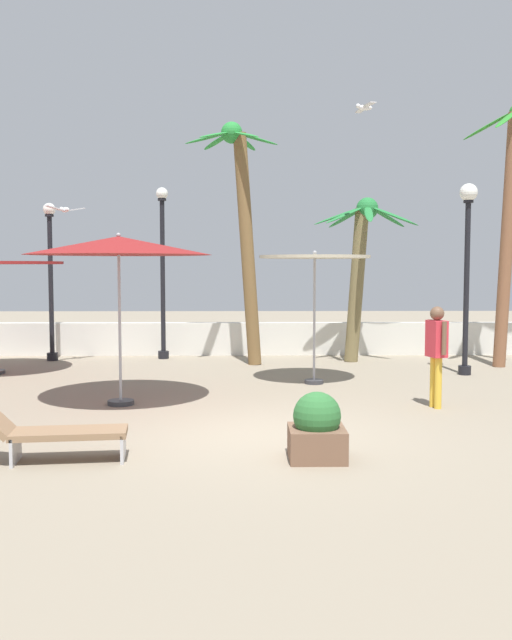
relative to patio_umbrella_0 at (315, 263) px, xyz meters
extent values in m
plane|color=gray|center=(-1.21, -4.33, -2.48)|extent=(56.00, 56.00, 0.00)
cube|color=silver|center=(-1.21, 4.76, -2.04)|extent=(25.20, 0.30, 0.88)
cylinder|color=#333338|center=(0.00, 0.00, -2.44)|extent=(0.39, 0.39, 0.08)
cylinder|color=#A5A5AD|center=(0.00, 0.00, -1.17)|extent=(0.05, 0.05, 2.62)
cylinder|color=#B7AD93|center=(0.00, 0.00, 0.12)|extent=(2.24, 2.24, 0.06)
sphere|color=#99999E|center=(0.00, 0.00, 0.21)|extent=(0.08, 0.08, 0.08)
cylinder|color=#333338|center=(-3.58, -2.17, -2.44)|extent=(0.46, 0.46, 0.08)
cylinder|color=#A5A5AD|center=(-3.58, -2.17, -1.15)|extent=(0.05, 0.05, 2.65)
cone|color=maroon|center=(-3.58, -2.17, 0.28)|extent=(3.20, 3.20, 0.32)
sphere|color=#99999E|center=(-3.58, -2.17, 0.46)|extent=(0.08, 0.08, 0.08)
cylinder|color=brown|center=(4.79, 2.39, 0.52)|extent=(0.52, 0.30, 6.01)
ellipsoid|color=#2B8128|center=(4.42, 2.71, 3.29)|extent=(1.19, 0.76, 0.66)
ellipsoid|color=#2B8128|center=(4.55, 1.90, 3.29)|extent=(1.00, 1.04, 0.66)
cylinder|color=brown|center=(-1.36, 2.86, 0.32)|extent=(0.69, 0.32, 5.61)
sphere|color=#288938|center=(-1.73, 2.86, 3.13)|extent=(0.51, 0.51, 0.51)
ellipsoid|color=#288938|center=(-1.17, 2.91, 3.00)|extent=(1.13, 0.30, 0.34)
ellipsoid|color=#288938|center=(-1.45, 3.35, 3.00)|extent=(0.74, 1.06, 0.34)
ellipsoid|color=#288938|center=(-2.09, 3.30, 3.00)|extent=(0.86, 0.99, 0.34)
ellipsoid|color=#288938|center=(-2.30, 2.85, 3.00)|extent=(1.12, 0.22, 0.34)
ellipsoid|color=#288938|center=(-2.10, 2.42, 3.00)|extent=(0.87, 0.99, 0.34)
ellipsoid|color=#288938|center=(-1.42, 2.39, 3.00)|extent=(0.79, 1.04, 0.34)
cylinder|color=brown|center=(1.39, 3.38, -0.55)|extent=(0.59, 0.34, 3.86)
sphere|color=#247737|center=(1.63, 3.38, 1.37)|extent=(0.55, 0.55, 0.55)
ellipsoid|color=#247737|center=(2.33, 3.48, 1.20)|extent=(1.35, 0.40, 0.53)
ellipsoid|color=#247737|center=(2.20, 3.79, 1.20)|extent=(1.20, 0.94, 0.53)
ellipsoid|color=#247737|center=(1.67, 4.08, 1.20)|extent=(0.27, 1.35, 0.53)
ellipsoid|color=#247737|center=(1.21, 3.93, 1.20)|extent=(0.97, 1.18, 0.53)
ellipsoid|color=#247737|center=(0.94, 3.28, 1.20)|extent=(1.35, 0.38, 0.53)
ellipsoid|color=#247737|center=(1.06, 2.98, 1.20)|extent=(1.21, 0.92, 0.53)
ellipsoid|color=#247737|center=(1.55, 2.68, 1.20)|extent=(0.35, 1.35, 0.53)
ellipsoid|color=#247737|center=(2.10, 2.85, 1.20)|extent=(1.04, 1.13, 0.53)
cylinder|color=black|center=(3.47, 1.16, -2.38)|extent=(0.28, 0.28, 0.20)
cylinder|color=black|center=(3.47, 1.16, -0.57)|extent=(0.12, 0.12, 3.82)
cylinder|color=black|center=(3.47, 1.16, 1.34)|extent=(0.22, 0.22, 0.06)
sphere|color=white|center=(3.47, 1.16, 1.54)|extent=(0.39, 0.39, 0.39)
cylinder|color=black|center=(-6.35, 3.66, -2.38)|extent=(0.28, 0.28, 0.20)
cylinder|color=black|center=(-6.35, 3.66, -0.63)|extent=(0.12, 0.12, 3.68)
cylinder|color=black|center=(-6.35, 3.66, 1.21)|extent=(0.22, 0.22, 0.06)
sphere|color=white|center=(-6.35, 3.66, 1.36)|extent=(0.31, 0.31, 0.31)
cylinder|color=black|center=(-3.55, 4.01, -2.38)|extent=(0.28, 0.28, 0.20)
cylinder|color=black|center=(-3.55, 4.01, -0.42)|extent=(0.12, 0.12, 4.12)
cylinder|color=black|center=(-3.55, 4.01, 1.64)|extent=(0.22, 0.22, 0.06)
sphere|color=white|center=(-3.55, 4.01, 1.80)|extent=(0.31, 0.31, 0.31)
cube|color=#B7B7BC|center=(-2.94, -5.67, -2.30)|extent=(0.10, 0.55, 0.35)
cube|color=#B7B7BC|center=(-4.23, -5.81, -2.30)|extent=(0.10, 0.55, 0.35)
cube|color=#8C6B4C|center=(-3.58, -5.74, -2.13)|extent=(1.45, 0.70, 0.08)
cylinder|color=gold|center=(1.81, -2.45, -2.04)|extent=(0.12, 0.12, 0.87)
cylinder|color=gold|center=(1.85, -2.60, -2.04)|extent=(0.12, 0.12, 0.87)
cube|color=#D8333F|center=(1.83, -2.52, -1.29)|extent=(0.32, 0.41, 0.62)
sphere|color=brown|center=(1.83, -2.52, -0.86)|extent=(0.24, 0.24, 0.24)
cylinder|color=brown|center=(1.77, -2.29, -1.26)|extent=(0.08, 0.08, 0.56)
cylinder|color=brown|center=(1.89, -2.76, -1.26)|extent=(0.08, 0.08, 0.56)
ellipsoid|color=white|center=(1.24, 1.49, 3.42)|extent=(0.34, 0.17, 0.12)
sphere|color=white|center=(1.08, 1.46, 3.45)|extent=(0.10, 0.10, 0.10)
cube|color=silver|center=(1.29, 1.24, 3.44)|extent=(0.22, 0.53, 0.05)
cube|color=silver|center=(1.20, 1.74, 3.44)|extent=(0.22, 0.53, 0.07)
ellipsoid|color=white|center=(-5.67, 2.55, 1.26)|extent=(0.31, 0.31, 0.12)
sphere|color=white|center=(-5.79, 2.67, 1.29)|extent=(0.10, 0.10, 0.10)
cube|color=silver|center=(-5.85, 2.37, 1.28)|extent=(0.45, 0.45, 0.12)
cube|color=silver|center=(-5.49, 2.73, 1.28)|extent=(0.45, 0.45, 0.11)
cube|color=brown|center=(-0.51, -5.71, -2.28)|extent=(0.70, 0.70, 0.40)
sphere|color=#2D6B33|center=(-0.51, -5.71, -1.93)|extent=(0.60, 0.60, 0.60)
camera|label=1|loc=(-1.40, -14.38, -0.07)|focal=39.74mm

